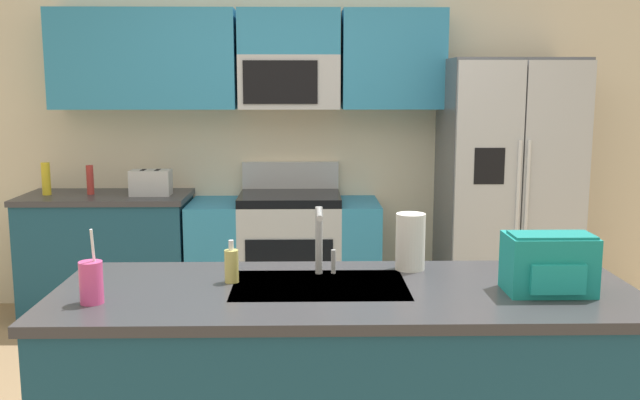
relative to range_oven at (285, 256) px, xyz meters
name	(u,v)px	position (x,y,z in m)	size (l,w,h in m)	color
kitchen_wall_unit	(293,112)	(0.06, 0.28, 1.03)	(5.20, 0.43, 2.60)	beige
back_counter	(109,255)	(-1.28, 0.00, 0.01)	(1.18, 0.63, 0.90)	navy
range_oven	(285,256)	(0.00, 0.00, 0.00)	(1.36, 0.61, 1.10)	#B7BABF
refrigerator	(506,191)	(1.58, -0.07, 0.48)	(0.90, 0.76, 1.85)	#4C4F54
island_counter	(345,397)	(0.31, -2.39, 0.01)	(2.24, 0.84, 0.90)	navy
toaster	(151,183)	(-0.94, -0.05, 0.55)	(0.28, 0.16, 0.18)	#B7BABF
pepper_mill	(90,180)	(-1.38, 0.00, 0.56)	(0.05, 0.05, 0.21)	#B2332D
bottle_yellow	(46,179)	(-1.69, -0.02, 0.57)	(0.06, 0.06, 0.23)	yellow
sink_faucet	(320,235)	(0.21, -2.20, 0.62)	(0.08, 0.21, 0.28)	#B7BABF
drink_cup_pink	(91,282)	(-0.61, -2.56, 0.53)	(0.08, 0.08, 0.27)	#EA4C93
soap_dispenser	(232,265)	(-0.14, -2.30, 0.53)	(0.06, 0.06, 0.17)	#D8CC66
paper_towel_roll	(410,242)	(0.60, -2.11, 0.58)	(0.12, 0.12, 0.24)	white
backpack	(549,262)	(1.07, -2.47, 0.57)	(0.32, 0.22, 0.23)	teal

